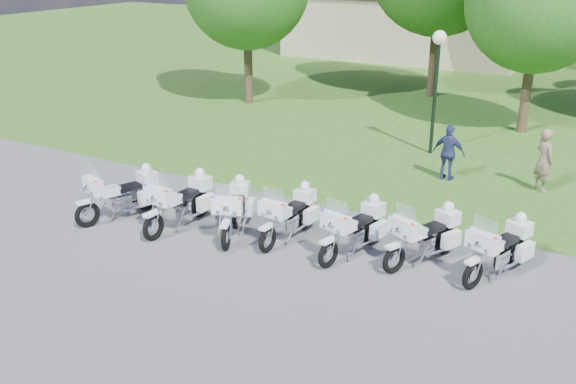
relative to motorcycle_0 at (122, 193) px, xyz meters
The scene contains 13 objects.
ground 3.59m from the motorcycle_0, ahead, with size 100.00×100.00×0.00m, color slate.
grass_lawn 27.43m from the motorcycle_0, 82.61° to the left, with size 100.00×48.00×0.01m, color #2D601E.
motorcycle_0 is the anchor object (origin of this frame).
motorcycle_1 1.65m from the motorcycle_0, ahead, with size 0.84×2.33×1.56m.
motorcycle_2 3.03m from the motorcycle_0, 10.94° to the left, with size 1.25×2.11×1.50m.
motorcycle_3 4.35m from the motorcycle_0, 12.84° to the left, with size 0.78×2.17×1.46m.
motorcycle_4 5.96m from the motorcycle_0, ahead, with size 1.03×2.18×1.48m.
motorcycle_5 7.48m from the motorcycle_0, 10.44° to the left, with size 1.28×2.08×1.49m.
motorcycle_6 9.01m from the motorcycle_0, ahead, with size 1.19×2.11×1.48m.
lamp_post 10.60m from the motorcycle_0, 60.68° to the left, with size 0.44×0.44×3.97m.
building_west 28.34m from the motorcycle_0, 95.01° to the left, with size 14.56×8.32×4.10m.
bystander_a 11.34m from the motorcycle_0, 39.01° to the left, with size 0.64×0.42×1.77m, color #886F5C.
bystander_c 9.19m from the motorcycle_0, 46.85° to the left, with size 0.96×0.40×1.64m, color navy.
Camera 1 is at (7.40, -11.13, 6.37)m, focal length 40.00 mm.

